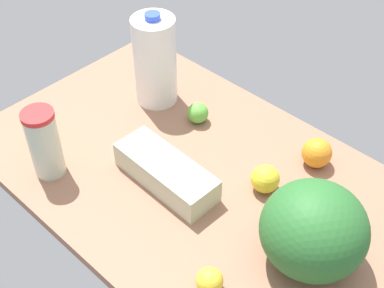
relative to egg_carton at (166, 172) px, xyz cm
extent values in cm
cube|color=#94654D|center=(2.11, 7.66, -5.20)|extent=(120.00, 76.00, 3.00)
cube|color=beige|center=(0.00, 0.00, 0.00)|extent=(30.12, 12.07, 7.40)
cylinder|color=beige|center=(-25.85, -18.53, 5.73)|extent=(8.25, 8.25, 18.86)
cylinder|color=red|center=(-25.85, -18.53, 15.86)|extent=(8.50, 8.50, 1.40)
ellipsoid|color=#29662B|center=(40.99, 5.49, 6.99)|extent=(24.11, 24.11, 21.37)
cylinder|color=white|center=(-27.96, 23.34, 10.25)|extent=(12.91, 12.91, 27.90)
cylinder|color=blue|center=(-27.96, 23.34, 25.11)|extent=(4.52, 4.52, 1.80)
sphere|color=yellow|center=(29.86, -16.08, -0.64)|extent=(6.12, 6.12, 6.12)
sphere|color=yellow|center=(20.31, 15.96, 0.07)|extent=(7.54, 7.54, 7.54)
sphere|color=yellow|center=(-37.16, -12.71, -0.07)|extent=(7.26, 7.26, 7.26)
sphere|color=orange|center=(24.70, 32.93, 0.39)|extent=(8.18, 8.18, 8.18)
sphere|color=#5EB23E|center=(-10.96, 23.99, -0.52)|extent=(6.35, 6.35, 6.35)
camera|label=1|loc=(71.57, -65.69, 100.70)|focal=50.00mm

